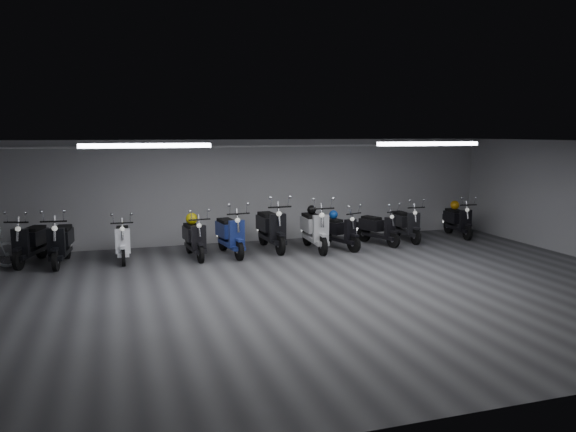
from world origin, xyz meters
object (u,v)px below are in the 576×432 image
object	(u,v)px
scooter_5	(271,221)
helmet_1	(333,215)
scooter_6	(315,223)
helmet_0	(192,219)
scooter_3	(194,232)
scooter_7	(339,226)
scooter_9	(406,219)
scooter_1	(60,236)
scooter_10	(458,216)
scooter_8	(379,223)
scooter_2	(122,235)
helmet_2	(312,210)
helmet_3	(455,205)
scooter_0	(29,236)
scooter_4	(230,228)

from	to	relation	value
scooter_5	helmet_1	distance (m)	1.65
scooter_6	helmet_0	distance (m)	3.09
scooter_3	helmet_1	size ratio (longest dim) A/B	7.36
scooter_7	scooter_9	size ratio (longest dim) A/B	0.98
scooter_1	scooter_10	size ratio (longest dim) A/B	1.10
scooter_3	scooter_8	size ratio (longest dim) A/B	1.06
scooter_5	scooter_8	size ratio (longest dim) A/B	1.25
scooter_7	helmet_0	xyz separation A→B (m)	(-3.74, 0.29, 0.31)
scooter_6	scooter_2	bearing A→B (deg)	179.15
scooter_7	helmet_0	distance (m)	3.76
helmet_2	helmet_3	xyz separation A→B (m)	(4.61, 0.47, -0.12)
helmet_2	scooter_3	bearing A→B (deg)	-175.90
scooter_0	scooter_5	size ratio (longest dim) A/B	0.89
scooter_5	helmet_0	bearing A→B (deg)	179.69
scooter_7	helmet_3	distance (m)	4.03
scooter_10	helmet_1	xyz separation A→B (m)	(-4.00, -0.31, 0.25)
scooter_8	helmet_2	distance (m)	1.92
helmet_1	scooter_0	bearing A→B (deg)	177.17
scooter_5	scooter_10	size ratio (longest dim) A/B	1.20
scooter_0	helmet_1	bearing A→B (deg)	14.31
scooter_2	helmet_2	distance (m)	4.72
scooter_2	helmet_1	xyz separation A→B (m)	(5.28, -0.05, 0.26)
helmet_0	scooter_3	bearing A→B (deg)	-84.45
scooter_9	scooter_2	bearing A→B (deg)	-178.17
scooter_2	helmet_1	distance (m)	5.29
scooter_5	helmet_1	xyz separation A→B (m)	(1.63, -0.18, 0.13)
scooter_7	scooter_8	xyz separation A→B (m)	(1.21, 0.18, -0.02)
scooter_3	helmet_2	xyz separation A→B (m)	(3.06, 0.22, 0.38)
scooter_4	scooter_1	bearing A→B (deg)	170.09
scooter_6	scooter_10	bearing A→B (deg)	8.65
scooter_2	helmet_0	size ratio (longest dim) A/B	5.70
helmet_0	scooter_2	bearing A→B (deg)	-179.09
scooter_6	helmet_0	size ratio (longest dim) A/B	6.73
scooter_3	scooter_8	bearing A→B (deg)	-4.16
scooter_9	helmet_0	bearing A→B (deg)	-178.11
scooter_1	scooter_7	distance (m)	6.71
helmet_1	scooter_6	bearing A→B (deg)	-161.06
scooter_7	scooter_10	xyz separation A→B (m)	(3.92, 0.52, 0.01)
scooter_1	helmet_0	xyz separation A→B (m)	(2.97, 0.02, 0.24)
scooter_7	helmet_3	bearing A→B (deg)	-9.01
helmet_3	scooter_9	bearing A→B (deg)	-169.31
scooter_2	helmet_2	size ratio (longest dim) A/B	6.93
helmet_2	scooter_4	bearing A→B (deg)	-175.00
scooter_6	helmet_1	distance (m)	0.64
scooter_2	helmet_3	bearing A→B (deg)	3.74
scooter_6	scooter_10	size ratio (longest dim) A/B	1.17
scooter_1	scooter_10	bearing A→B (deg)	7.85
scooter_6	scooter_1	bearing A→B (deg)	179.79
helmet_2	scooter_7	bearing A→B (deg)	-22.93
scooter_1	scooter_3	world-z (taller)	scooter_1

